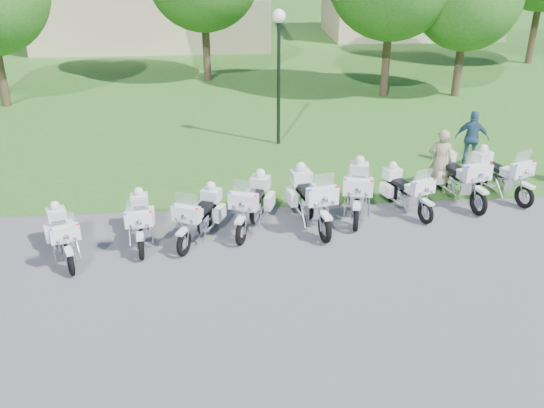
{
  "coord_description": "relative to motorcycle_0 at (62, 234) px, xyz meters",
  "views": [
    {
      "loc": [
        -2.08,
        -12.07,
        7.23
      ],
      "look_at": [
        -0.93,
        1.2,
        0.95
      ],
      "focal_mm": 40.0,
      "sensor_mm": 36.0,
      "label": 1
    }
  ],
  "objects": [
    {
      "name": "motorcycle_3",
      "position": [
        4.5,
        1.18,
        0.07
      ],
      "size": [
        1.28,
        2.28,
        1.6
      ],
      "rotation": [
        0.0,
        0.0,
        2.8
      ],
      "color": "black",
      "rests_on": "ground"
    },
    {
      "name": "grass_lawn",
      "position": [
        5.87,
        26.27,
        -0.59
      ],
      "size": [
        100.0,
        48.0,
        0.01
      ],
      "primitive_type": "cube",
      "color": "#2A6A21",
      "rests_on": "ground"
    },
    {
      "name": "motorcycle_6",
      "position": [
        8.7,
        1.8,
        0.01
      ],
      "size": [
        1.16,
        2.05,
        1.44
      ],
      "rotation": [
        0.0,
        0.0,
        3.49
      ],
      "color": "black",
      "rests_on": "ground"
    },
    {
      "name": "motorcycle_1",
      "position": [
        1.72,
        0.62,
        0.0
      ],
      "size": [
        0.82,
        2.11,
        1.42
      ],
      "rotation": [
        0.0,
        0.0,
        3.25
      ],
      "color": "black",
      "rests_on": "ground"
    },
    {
      "name": "lamp_post",
      "position": [
        5.78,
        7.47,
        2.84
      ],
      "size": [
        0.44,
        0.44,
        4.6
      ],
      "color": "black",
      "rests_on": "ground"
    },
    {
      "name": "motorcycle_4",
      "position": [
        6.01,
        1.23,
        0.12
      ],
      "size": [
        1.15,
        2.53,
        1.72
      ],
      "rotation": [
        0.0,
        0.0,
        3.34
      ],
      "color": "black",
      "rests_on": "ground"
    },
    {
      "name": "bystander_a",
      "position": [
        9.97,
        2.86,
        0.36
      ],
      "size": [
        0.81,
        0.66,
        1.91
      ],
      "primitive_type": "imported",
      "rotation": [
        0.0,
        0.0,
        2.81
      ],
      "color": "tan",
      "rests_on": "ground"
    },
    {
      "name": "motorcycle_5",
      "position": [
        7.36,
        1.73,
        0.1
      ],
      "size": [
        1.18,
        2.44,
        1.66
      ],
      "rotation": [
        0.0,
        0.0,
        2.9
      ],
      "color": "black",
      "rests_on": "ground"
    },
    {
      "name": "motorcycle_2",
      "position": [
        3.18,
        0.69,
        0.03
      ],
      "size": [
        1.3,
        2.09,
        1.5
      ],
      "rotation": [
        0.0,
        0.0,
        2.72
      ],
      "color": "black",
      "rests_on": "ground"
    },
    {
      "name": "motorcycle_0",
      "position": [
        0.0,
        0.0,
        0.0
      ],
      "size": [
        1.17,
        2.01,
        1.42
      ],
      "rotation": [
        0.0,
        0.0,
        3.51
      ],
      "color": "black",
      "rests_on": "ground"
    },
    {
      "name": "ground",
      "position": [
        5.87,
        -0.73,
        -0.59
      ],
      "size": [
        100.0,
        100.0,
        0.0
      ],
      "primitive_type": "plane",
      "color": "#58595E",
      "rests_on": "ground"
    },
    {
      "name": "building_west",
      "position": [
        -0.13,
        27.27,
        1.47
      ],
      "size": [
        14.56,
        8.32,
        4.1
      ],
      "color": "#C7AD8F",
      "rests_on": "ground"
    },
    {
      "name": "motorcycle_8",
      "position": [
        11.65,
        2.58,
        0.07
      ],
      "size": [
        1.29,
        2.24,
        1.58
      ],
      "rotation": [
        0.0,
        0.0,
        3.51
      ],
      "color": "black",
      "rests_on": "ground"
    },
    {
      "name": "building_east",
      "position": [
        16.87,
        29.27,
        1.47
      ],
      "size": [
        11.44,
        7.28,
        4.1
      ],
      "color": "#C7AD8F",
      "rests_on": "ground"
    },
    {
      "name": "bystander_c",
      "position": [
        11.75,
        4.95,
        0.3
      ],
      "size": [
        1.13,
        0.83,
        1.78
      ],
      "primitive_type": "imported",
      "rotation": [
        0.0,
        0.0,
        2.71
      ],
      "color": "#34587D",
      "rests_on": "ground"
    },
    {
      "name": "motorcycle_7",
      "position": [
        10.36,
        2.38,
        0.12
      ],
      "size": [
        1.16,
        2.53,
        1.72
      ],
      "rotation": [
        0.0,
        0.0,
        3.34
      ],
      "color": "black",
      "rests_on": "ground"
    }
  ]
}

